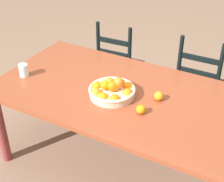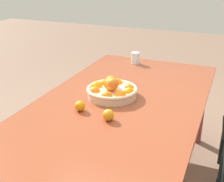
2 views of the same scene
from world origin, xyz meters
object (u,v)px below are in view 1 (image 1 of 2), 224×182
at_px(chair_near_window, 199,87).
at_px(drinking_glass, 24,70).
at_px(fruit_bowl, 112,90).
at_px(orange_loose_0, 159,96).
at_px(chair_by_cabinet, 119,67).
at_px(dining_table, 123,102).
at_px(orange_loose_1, 141,109).

bearing_deg(chair_near_window, drinking_glass, 38.83).
bearing_deg(drinking_glass, fruit_bowl, 6.47).
relative_size(orange_loose_0, drinking_glass, 0.65).
xyz_separation_m(chair_by_cabinet, fruit_bowl, (0.41, -0.89, 0.34)).
relative_size(dining_table, chair_near_window, 2.05).
distance_m(chair_near_window, orange_loose_0, 0.86).
xyz_separation_m(chair_near_window, orange_loose_1, (-0.15, -1.00, 0.32)).
distance_m(dining_table, orange_loose_0, 0.30).
relative_size(chair_by_cabinet, orange_loose_0, 13.88).
xyz_separation_m(chair_near_window, chair_by_cabinet, (-0.84, -0.01, -0.01)).
xyz_separation_m(chair_by_cabinet, drinking_glass, (-0.36, -0.98, 0.35)).
bearing_deg(orange_loose_1, dining_table, 141.56).
height_order(dining_table, chair_by_cabinet, chair_by_cabinet).
bearing_deg(dining_table, fruit_bowl, -122.81).
bearing_deg(fruit_bowl, orange_loose_1, -19.38).
relative_size(dining_table, orange_loose_0, 29.21).
height_order(chair_by_cabinet, orange_loose_1, chair_by_cabinet).
relative_size(chair_near_window, orange_loose_1, 14.98).
bearing_deg(orange_loose_1, orange_loose_0, 77.68).
bearing_deg(chair_by_cabinet, chair_near_window, 178.04).
height_order(dining_table, orange_loose_1, orange_loose_1).
distance_m(fruit_bowl, drinking_glass, 0.78).
xyz_separation_m(chair_near_window, fruit_bowl, (-0.43, -0.91, 0.34)).
distance_m(chair_by_cabinet, fruit_bowl, 1.04).
bearing_deg(orange_loose_0, chair_by_cabinet, 133.18).
relative_size(chair_near_window, drinking_glass, 9.32).
xyz_separation_m(fruit_bowl, orange_loose_1, (0.28, -0.10, -0.02)).
height_order(orange_loose_0, drinking_glass, drinking_glass).
bearing_deg(dining_table, orange_loose_0, 6.68).
relative_size(fruit_bowl, orange_loose_1, 5.39).
distance_m(chair_near_window, orange_loose_1, 1.06).
height_order(fruit_bowl, orange_loose_1, fruit_bowl).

